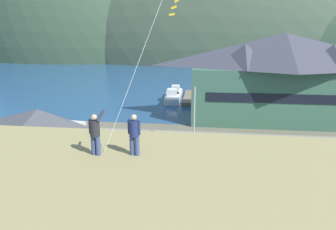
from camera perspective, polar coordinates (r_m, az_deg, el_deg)
name	(u,v)px	position (r m, az deg, el deg)	size (l,w,h in m)	color
ground_plane	(149,193)	(23.88, -3.50, -13.98)	(600.00, 600.00, 0.00)	#66604C
parking_lot_pad	(159,165)	(28.28, -1.64, -9.05)	(40.00, 20.00, 0.10)	gray
bay_water	(191,78)	(81.46, 4.24, 6.71)	(360.00, 84.00, 0.03)	navy
far_hill_west_ridge	(26,58)	(159.94, -24.46, 9.43)	(85.43, 44.01, 56.51)	#2D3D33
far_hill_east_peak	(82,58)	(153.33, -15.33, 10.04)	(91.54, 65.24, 86.05)	#334733
far_hill_center_saddle	(220,60)	(137.52, 9.45, 9.86)	(136.79, 62.81, 83.92)	#3D4C38
harbor_lodge	(283,75)	(43.79, 20.19, 6.81)	(24.75, 10.59, 11.39)	#38604C
storage_shed_near_lot	(39,132)	(32.11, -22.33, -2.83)	(8.52, 5.57, 4.56)	beige
wharf_dock	(193,98)	(55.16, 4.59, 3.14)	(3.20, 11.54, 0.70)	#70604C
moored_boat_wharfside	(176,93)	(57.55, 1.42, 4.05)	(1.96, 6.06, 2.16)	silver
moored_boat_outer_mooring	(214,97)	(54.39, 8.43, 3.26)	(2.74, 8.17, 2.16)	silver
moored_boat_inner_slip	(172,97)	(53.86, 0.77, 3.30)	(2.90, 7.56, 2.16)	silver
parked_car_mid_row_near	(63,177)	(24.95, -18.48, -10.70)	(4.24, 2.13, 1.82)	#236633
parked_car_back_row_right	(193,174)	(24.34, 4.49, -10.60)	(4.29, 2.23, 1.82)	#9EA3A8
parked_car_lone_by_shed	(295,191)	(23.52, 22.17, -12.69)	(4.31, 2.28, 1.82)	#9EA3A8
parked_car_mid_row_center	(221,150)	(29.29, 9.65, -6.25)	(4.34, 2.34, 1.82)	silver
parked_car_back_row_left	(138,146)	(29.98, -5.44, -5.60)	(4.29, 2.23, 1.82)	#236633
parking_light_pole	(194,111)	(32.10, 4.81, 0.65)	(0.24, 0.78, 6.07)	#ADADB2
person_kite_flyer	(95,133)	(13.17, -13.12, -3.19)	(0.60, 0.62, 1.86)	#384770
person_companion	(134,133)	(12.89, -6.16, -3.36)	(0.54, 0.40, 1.74)	#384770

